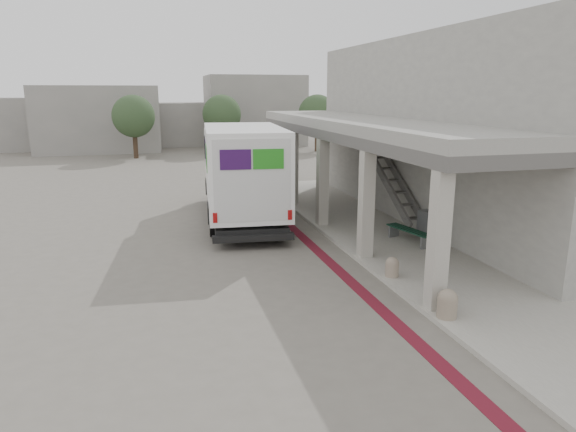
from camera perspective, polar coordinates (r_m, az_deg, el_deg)
name	(u,v)px	position (r m, az deg, el deg)	size (l,w,h in m)	color
ground	(303,271)	(14.72, 1.69, -6.14)	(120.00, 120.00, 0.00)	#645E56
bike_lane_stripe	(315,248)	(16.81, 2.98, -3.60)	(0.35, 40.00, 0.01)	maroon
sidewalk	(429,258)	(16.26, 15.35, -4.48)	(4.40, 28.00, 0.12)	gray
transit_building	(439,134)	(20.88, 16.45, 8.74)	(7.60, 17.00, 7.00)	gray
distant_backdrop	(160,118)	(49.20, -14.02, 10.56)	(28.00, 10.00, 6.50)	gray
tree_left	(133,116)	(41.30, -16.79, 10.55)	(3.20, 3.20, 4.80)	#38281C
tree_mid	(222,114)	(43.71, -7.37, 11.14)	(3.20, 3.20, 4.80)	#38281C
tree_right	(317,114)	(44.56, 3.26, 11.27)	(3.20, 3.20, 4.80)	#38281C
fedex_truck	(242,170)	(20.32, -5.14, 5.10)	(3.51, 8.96, 3.73)	black
bench	(409,233)	(17.42, 13.33, -1.86)	(0.82, 1.94, 0.44)	slate
bollard_near	(447,303)	(11.97, 17.29, -9.24)	(0.44, 0.44, 0.66)	gray
bollard_far	(392,267)	(14.17, 11.49, -5.53)	(0.36, 0.36, 0.54)	gray
utility_cabinet	(427,224)	(18.18, 15.18, -0.86)	(0.41, 0.55, 0.92)	slate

